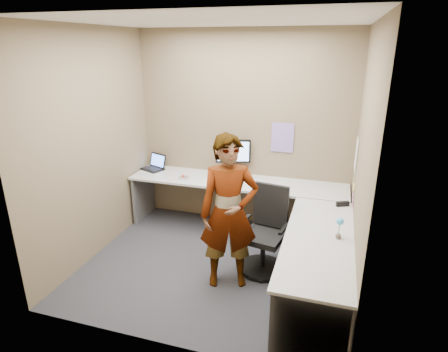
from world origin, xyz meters
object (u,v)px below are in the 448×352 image
(desk, at_px, (259,212))
(office_chair, at_px, (265,237))
(person, at_px, (229,213))
(monitor, at_px, (233,153))

(desk, relative_size, office_chair, 3.03)
(person, bearing_deg, office_chair, 28.84)
(monitor, bearing_deg, desk, -70.91)
(desk, height_order, person, person)
(desk, xyz_separation_m, office_chair, (0.14, -0.26, -0.19))
(monitor, xyz_separation_m, office_chair, (0.68, -1.04, -0.66))
(office_chair, height_order, person, person)
(monitor, relative_size, person, 0.29)
(monitor, height_order, person, person)
(office_chair, bearing_deg, person, -120.48)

